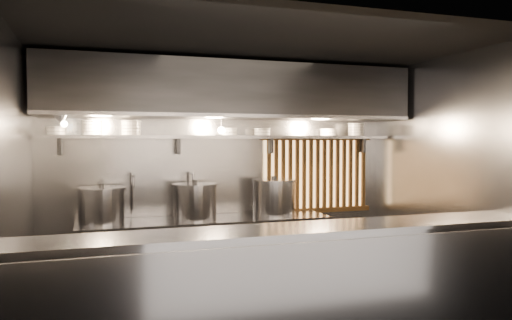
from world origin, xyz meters
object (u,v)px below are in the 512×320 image
stock_pot_left (102,205)px  stock_pot_mid (195,201)px  pendant_bulb (221,130)px  heat_lamp (61,118)px  stock_pot_right (274,197)px

stock_pot_left → stock_pot_mid: 1.06m
pendant_bulb → stock_pot_left: 1.64m
pendant_bulb → heat_lamp: bearing=-169.0°
heat_lamp → stock_pot_left: heat_lamp is taller
stock_pot_left → stock_pot_right: stock_pot_right is taller
pendant_bulb → stock_pot_left: bearing=-179.0°
pendant_bulb → stock_pot_right: 1.07m
heat_lamp → stock_pot_mid: (1.45, 0.29, -0.95)m
stock_pot_mid → stock_pot_right: size_ratio=0.95×
pendant_bulb → stock_pot_right: size_ratio=0.32×
pendant_bulb → stock_pot_left: pendant_bulb is taller
stock_pot_left → heat_lamp: bearing=-140.5°
heat_lamp → stock_pot_right: (2.47, 0.32, -0.94)m
heat_lamp → stock_pot_mid: size_ratio=0.62×
heat_lamp → stock_pot_left: (0.39, 0.32, -0.96)m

